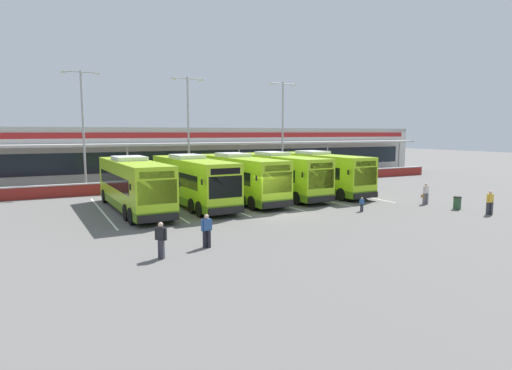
% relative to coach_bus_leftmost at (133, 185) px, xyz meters
% --- Properties ---
extents(ground_plane, '(200.00, 200.00, 0.00)m').
position_rel_coach_bus_leftmost_xyz_m(ground_plane, '(8.43, -5.36, -1.79)').
color(ground_plane, '#605E5B').
extents(terminal_building, '(70.00, 13.00, 6.00)m').
position_rel_coach_bus_leftmost_xyz_m(terminal_building, '(8.43, 21.54, 1.23)').
color(terminal_building, silver).
rests_on(terminal_building, ground).
extents(red_barrier_wall, '(60.00, 0.40, 1.10)m').
position_rel_coach_bus_leftmost_xyz_m(red_barrier_wall, '(8.43, 9.14, -1.23)').
color(red_barrier_wall, maroon).
rests_on(red_barrier_wall, ground).
extents(coach_bus_leftmost, '(3.19, 12.22, 3.78)m').
position_rel_coach_bus_leftmost_xyz_m(coach_bus_leftmost, '(0.00, 0.00, 0.00)').
color(coach_bus_leftmost, '#9ED11E').
rests_on(coach_bus_leftmost, ground).
extents(coach_bus_left_centre, '(3.19, 12.22, 3.78)m').
position_rel_coach_bus_leftmost_xyz_m(coach_bus_left_centre, '(4.41, 0.35, 0.00)').
color(coach_bus_left_centre, '#9ED11E').
rests_on(coach_bus_left_centre, ground).
extents(coach_bus_centre, '(3.19, 12.22, 3.78)m').
position_rel_coach_bus_leftmost_xyz_m(coach_bus_centre, '(8.51, 0.91, 0.00)').
color(coach_bus_centre, '#9ED11E').
rests_on(coach_bus_centre, ground).
extents(coach_bus_right_centre, '(3.19, 12.22, 3.78)m').
position_rel_coach_bus_leftmost_xyz_m(coach_bus_right_centre, '(12.51, 1.38, 0.00)').
color(coach_bus_right_centre, '#9ED11E').
rests_on(coach_bus_right_centre, ground).
extents(coach_bus_rightmost, '(3.19, 12.22, 3.78)m').
position_rel_coach_bus_leftmost_xyz_m(coach_bus_rightmost, '(16.74, 1.38, 0.00)').
color(coach_bus_rightmost, '#9ED11E').
rests_on(coach_bus_rightmost, ground).
extents(bay_stripe_far_west, '(0.14, 13.00, 0.01)m').
position_rel_coach_bus_leftmost_xyz_m(bay_stripe_far_west, '(-2.07, 0.64, -1.78)').
color(bay_stripe_far_west, silver).
rests_on(bay_stripe_far_west, ground).
extents(bay_stripe_west, '(0.14, 13.00, 0.01)m').
position_rel_coach_bus_leftmost_xyz_m(bay_stripe_west, '(2.13, 0.64, -1.78)').
color(bay_stripe_west, silver).
rests_on(bay_stripe_west, ground).
extents(bay_stripe_mid_west, '(0.14, 13.00, 0.01)m').
position_rel_coach_bus_leftmost_xyz_m(bay_stripe_mid_west, '(6.33, 0.64, -1.78)').
color(bay_stripe_mid_west, silver).
rests_on(bay_stripe_mid_west, ground).
extents(bay_stripe_centre, '(0.14, 13.00, 0.01)m').
position_rel_coach_bus_leftmost_xyz_m(bay_stripe_centre, '(10.53, 0.64, -1.78)').
color(bay_stripe_centre, silver).
rests_on(bay_stripe_centre, ground).
extents(bay_stripe_mid_east, '(0.14, 13.00, 0.01)m').
position_rel_coach_bus_leftmost_xyz_m(bay_stripe_mid_east, '(14.73, 0.64, -1.78)').
color(bay_stripe_mid_east, silver).
rests_on(bay_stripe_mid_east, ground).
extents(bay_stripe_east, '(0.14, 13.00, 0.01)m').
position_rel_coach_bus_leftmost_xyz_m(bay_stripe_east, '(18.93, 0.64, -1.78)').
color(bay_stripe_east, silver).
rests_on(bay_stripe_east, ground).
extents(pedestrian_with_handbag, '(0.62, 0.31, 1.62)m').
position_rel_coach_bus_leftmost_xyz_m(pedestrian_with_handbag, '(20.46, -7.43, -0.93)').
color(pedestrian_with_handbag, slate).
rests_on(pedestrian_with_handbag, ground).
extents(pedestrian_in_dark_coat, '(0.54, 0.34, 1.62)m').
position_rel_coach_bus_leftmost_xyz_m(pedestrian_in_dark_coat, '(20.87, -12.39, -0.91)').
color(pedestrian_in_dark_coat, '#33333D').
rests_on(pedestrian_in_dark_coat, ground).
extents(pedestrian_child, '(0.32, 0.25, 1.00)m').
position_rel_coach_bus_leftmost_xyz_m(pedestrian_child, '(14.05, -7.58, -1.24)').
color(pedestrian_child, '#33333D').
rests_on(pedestrian_child, ground).
extents(pedestrian_near_bin, '(0.47, 0.42, 1.62)m').
position_rel_coach_bus_leftmost_xyz_m(pedestrian_near_bin, '(-1.28, -12.26, -0.91)').
color(pedestrian_near_bin, '#33333D').
rests_on(pedestrian_near_bin, ground).
extents(pedestrian_approaching_bus, '(0.53, 0.30, 1.62)m').
position_rel_coach_bus_leftmost_xyz_m(pedestrian_approaching_bus, '(1.12, -11.48, -0.91)').
color(pedestrian_approaching_bus, black).
rests_on(pedestrian_approaching_bus, ground).
extents(lamp_post_west, '(3.24, 0.28, 11.00)m').
position_rel_coach_bus_leftmost_xyz_m(lamp_post_west, '(-1.99, 11.78, 4.50)').
color(lamp_post_west, '#9E9EA3').
rests_on(lamp_post_west, ground).
extents(lamp_post_centre, '(3.24, 0.28, 11.00)m').
position_rel_coach_bus_leftmost_xyz_m(lamp_post_centre, '(8.01, 11.89, 4.50)').
color(lamp_post_centre, '#9E9EA3').
rests_on(lamp_post_centre, ground).
extents(lamp_post_east, '(3.24, 0.28, 11.00)m').
position_rel_coach_bus_leftmost_xyz_m(lamp_post_east, '(18.93, 11.49, 4.50)').
color(lamp_post_east, '#9E9EA3').
rests_on(lamp_post_east, ground).
extents(litter_bin, '(0.54, 0.54, 0.93)m').
position_rel_coach_bus_leftmost_xyz_m(litter_bin, '(20.72, -10.03, -1.32)').
color(litter_bin, '#2D5133').
rests_on(litter_bin, ground).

